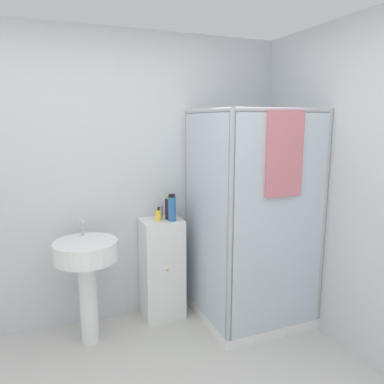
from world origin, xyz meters
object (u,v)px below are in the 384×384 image
soap_dispenser (158,215)px  lotion_bottle_white (161,211)px  shampoo_bottle_tall_black (169,208)px  sink (87,265)px  shampoo_bottle_blue (172,208)px

soap_dispenser → lotion_bottle_white: size_ratio=0.85×
shampoo_bottle_tall_black → lotion_bottle_white: shampoo_bottle_tall_black is taller
sink → lotion_bottle_white: size_ratio=6.67×
shampoo_bottle_tall_black → shampoo_bottle_blue: 0.08m
soap_dispenser → lotion_bottle_white: bearing=61.5°
soap_dispenser → shampoo_bottle_blue: (0.11, -0.05, 0.06)m
sink → soap_dispenser: bearing=13.8°
sink → shampoo_bottle_blue: bearing=8.3°
lotion_bottle_white → soap_dispenser: bearing=-118.5°
sink → soap_dispenser: soap_dispenser is taller
shampoo_bottle_tall_black → soap_dispenser: bearing=-165.2°
sink → shampoo_bottle_blue: (0.74, 0.11, 0.36)m
shampoo_bottle_blue → lotion_bottle_white: shampoo_bottle_blue is taller
soap_dispenser → lotion_bottle_white: (0.05, 0.08, 0.01)m
shampoo_bottle_tall_black → shampoo_bottle_blue: size_ratio=0.88×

